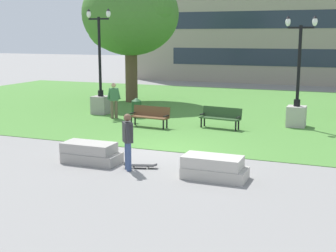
% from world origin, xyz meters
% --- Properties ---
extents(ground_plane, '(140.00, 140.00, 0.00)m').
position_xyz_m(ground_plane, '(0.00, 0.00, 0.00)').
color(ground_plane, gray).
extents(grass_lawn, '(40.00, 20.00, 0.02)m').
position_xyz_m(grass_lawn, '(0.00, 10.00, 0.01)').
color(grass_lawn, '#4C8438').
rests_on(grass_lawn, ground).
extents(concrete_block_center, '(1.83, 0.90, 0.64)m').
position_xyz_m(concrete_block_center, '(-1.60, -2.20, 0.31)').
color(concrete_block_center, '#9E9991').
rests_on(concrete_block_center, ground).
extents(concrete_block_left, '(1.80, 0.90, 0.64)m').
position_xyz_m(concrete_block_left, '(2.49, -2.38, 0.31)').
color(concrete_block_left, '#B2ADA3').
rests_on(concrete_block_left, ground).
extents(person_skateboarder, '(0.62, 0.97, 1.71)m').
position_xyz_m(person_skateboarder, '(-0.12, -2.53, 0.97)').
color(person_skateboarder, '#384C7A').
rests_on(person_skateboarder, ground).
extents(skateboard, '(1.03, 0.51, 0.14)m').
position_xyz_m(skateboard, '(0.14, -2.22, 0.09)').
color(skateboard, black).
rests_on(skateboard, ground).
extents(park_bench_near_right, '(1.84, 0.71, 0.90)m').
position_xyz_m(park_bench_near_right, '(-2.18, 3.78, 0.54)').
color(park_bench_near_right, brown).
rests_on(park_bench_near_right, grass_lawn).
extents(park_bench_far_left, '(1.86, 0.79, 0.90)m').
position_xyz_m(park_bench_far_left, '(0.78, 4.63, 0.54)').
color(park_bench_far_left, '#284723').
rests_on(park_bench_far_left, grass_lawn).
extents(lamp_post_left, '(1.32, 0.80, 5.24)m').
position_xyz_m(lamp_post_left, '(-5.93, 6.08, 1.08)').
color(lamp_post_left, gray).
rests_on(lamp_post_left, grass_lawn).
extents(lamp_post_right, '(1.32, 0.80, 4.77)m').
position_xyz_m(lamp_post_right, '(3.76, 6.22, 1.00)').
color(lamp_post_right, '#ADA89E').
rests_on(lamp_post_right, grass_lawn).
extents(tree_far_left, '(5.93, 5.65, 7.56)m').
position_xyz_m(tree_far_left, '(-6.45, 10.60, 5.10)').
color(tree_far_left, brown).
rests_on(tree_far_left, grass_lawn).
extents(trash_bin, '(0.49, 0.49, 0.96)m').
position_xyz_m(trash_bin, '(-3.79, 5.79, 0.50)').
color(trash_bin, '#234C28').
rests_on(trash_bin, grass_lawn).
extents(person_bystander_near_lawn, '(0.60, 0.46, 1.71)m').
position_xyz_m(person_bystander_near_lawn, '(-4.66, 5.12, 0.98)').
color(person_bystander_near_lawn, brown).
rests_on(person_bystander_near_lawn, grass_lawn).
extents(building_facade_distant, '(29.34, 1.03, 11.36)m').
position_xyz_m(building_facade_distant, '(2.19, 24.50, 5.68)').
color(building_facade_distant, gray).
rests_on(building_facade_distant, ground).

